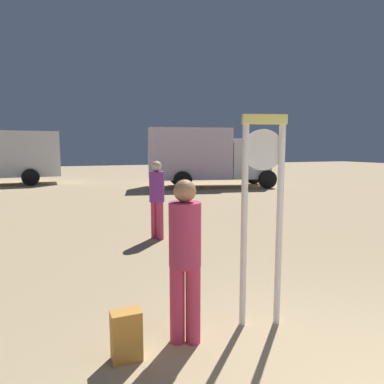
# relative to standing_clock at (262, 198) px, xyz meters

# --- Properties ---
(standing_clock) EXTENTS (0.48, 0.22, 2.32)m
(standing_clock) POSITION_rel_standing_clock_xyz_m (0.00, 0.00, 0.00)
(standing_clock) COLOR silver
(standing_clock) RESTS_ON ground_plane
(person_near_clock) EXTENTS (0.32, 0.32, 1.67)m
(person_near_clock) POSITION_rel_standing_clock_xyz_m (-0.91, -0.04, -0.51)
(person_near_clock) COLOR #C8375A
(person_near_clock) RESTS_ON ground_plane
(backpack) EXTENTS (0.28, 0.22, 0.48)m
(backpack) POSITION_rel_standing_clock_xyz_m (-1.53, -0.10, -1.21)
(backpack) COLOR orange
(backpack) RESTS_ON ground_plane
(person_distant) EXTENTS (0.33, 0.33, 1.71)m
(person_distant) POSITION_rel_standing_clock_xyz_m (-0.04, 3.95, -0.49)
(person_distant) COLOR #CB3A5D
(person_distant) RESTS_ON ground_plane
(box_truck_near) EXTENTS (6.67, 3.72, 2.98)m
(box_truck_near) POSITION_rel_standing_clock_xyz_m (5.16, 12.93, 0.17)
(box_truck_near) COLOR silver
(box_truck_near) RESTS_ON ground_plane
(box_truck_far) EXTENTS (6.65, 2.56, 2.92)m
(box_truck_far) POSITION_rel_standing_clock_xyz_m (-4.78, 18.09, 0.15)
(box_truck_far) COLOR silver
(box_truck_far) RESTS_ON ground_plane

